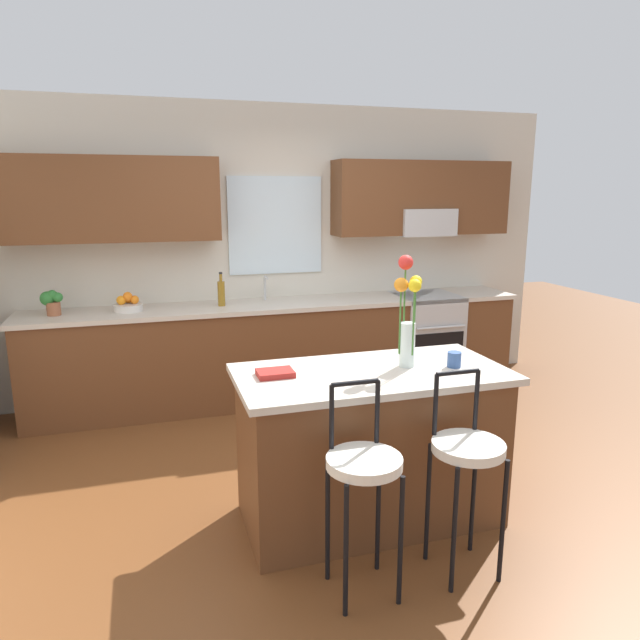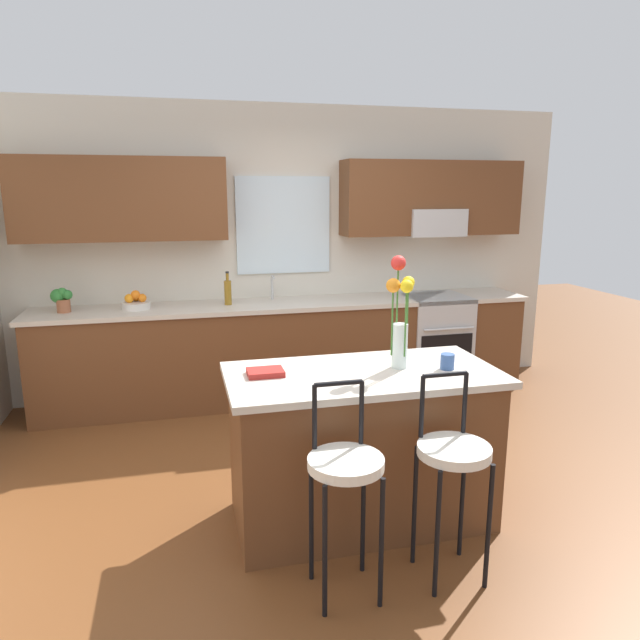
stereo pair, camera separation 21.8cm
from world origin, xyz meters
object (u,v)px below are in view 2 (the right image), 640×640
at_px(cookbook, 265,372).
at_px(kitchen_island, 361,446).
at_px(bar_stool_near, 345,472).
at_px(oven_range, 433,341).
at_px(potted_plant_small, 62,299).
at_px(mug_ceramic, 447,362).
at_px(flower_vase, 400,314).
at_px(bottle_olive_oil, 228,292).
at_px(bar_stool_middle, 453,459).
at_px(fruit_bowl_oranges, 136,303).

bearing_deg(cookbook, kitchen_island, -7.25).
bearing_deg(bar_stool_near, oven_range, 57.82).
bearing_deg(oven_range, potted_plant_small, 179.54).
bearing_deg(oven_range, mug_ceramic, -113.44).
bearing_deg(bar_stool_near, flower_vase, 51.08).
height_order(flower_vase, mug_ceramic, flower_vase).
bearing_deg(potted_plant_small, bar_stool_near, -58.77).
bearing_deg(mug_ceramic, potted_plant_small, 137.49).
xyz_separation_m(oven_range, bottle_olive_oil, (-2.00, 0.02, 0.58)).
bearing_deg(flower_vase, potted_plant_small, 135.52).
bearing_deg(flower_vase, bar_stool_middle, -85.56).
xyz_separation_m(bar_stool_near, cookbook, (-0.27, 0.67, 0.30)).
relative_size(flower_vase, fruit_bowl_oranges, 2.69).
bearing_deg(bar_stool_near, mug_ceramic, 34.60).
bearing_deg(potted_plant_small, flower_vase, -44.48).
distance_m(flower_vase, potted_plant_small, 3.05).
bearing_deg(mug_ceramic, bar_stool_near, -145.40).
distance_m(mug_ceramic, fruit_bowl_oranges, 2.89).
xyz_separation_m(mug_ceramic, bottle_olive_oil, (-1.05, 2.23, 0.07)).
bearing_deg(kitchen_island, fruit_bowl_oranges, 122.07).
xyz_separation_m(oven_range, fruit_bowl_oranges, (-2.79, 0.03, 0.52)).
xyz_separation_m(oven_range, mug_ceramic, (-0.95, -2.20, 0.51)).
distance_m(cookbook, fruit_bowl_oranges, 2.24).
bearing_deg(cookbook, flower_vase, -3.28).
height_order(bar_stool_middle, fruit_bowl_oranges, fruit_bowl_oranges).
relative_size(bar_stool_middle, cookbook, 5.21).
distance_m(kitchen_island, bar_stool_middle, 0.68).
bearing_deg(bar_stool_near, kitchen_island, 65.24).
relative_size(oven_range, bottle_olive_oil, 3.07).
xyz_separation_m(bar_stool_middle, flower_vase, (-0.05, 0.62, 0.60)).
bearing_deg(oven_range, cookbook, -133.92).
bearing_deg(mug_ceramic, cookbook, 172.25).
xyz_separation_m(bar_stool_near, fruit_bowl_oranges, (-1.08, 2.76, 0.34)).
relative_size(flower_vase, cookbook, 3.23).
xyz_separation_m(fruit_bowl_oranges, potted_plant_small, (-0.59, -0.00, 0.06)).
height_order(kitchen_island, cookbook, cookbook).
relative_size(flower_vase, bottle_olive_oil, 2.15).
bearing_deg(bottle_olive_oil, flower_vase, -69.67).
height_order(cookbook, fruit_bowl_oranges, fruit_bowl_oranges).
height_order(kitchen_island, mug_ceramic, mug_ceramic).
height_order(cookbook, potted_plant_small, potted_plant_small).
bearing_deg(potted_plant_small, bar_stool_middle, -51.13).
xyz_separation_m(kitchen_island, mug_ceramic, (0.49, -0.07, 0.50)).
relative_size(fruit_bowl_oranges, potted_plant_small, 1.14).
distance_m(kitchen_island, mug_ceramic, 0.70).
xyz_separation_m(bar_stool_near, bar_stool_middle, (0.55, 0.00, 0.00)).
bearing_deg(bar_stool_near, potted_plant_small, 121.23).
bearing_deg(oven_range, bar_stool_near, -122.18).
bearing_deg(mug_ceramic, oven_range, 66.56).
xyz_separation_m(mug_ceramic, fruit_bowl_oranges, (-1.84, 2.23, 0.01)).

